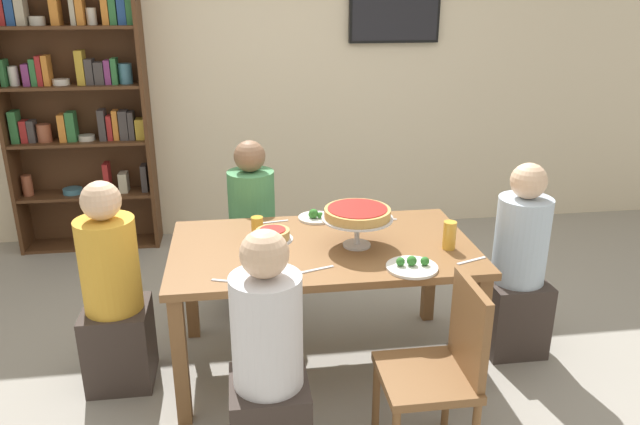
{
  "coord_description": "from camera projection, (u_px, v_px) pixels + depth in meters",
  "views": [
    {
      "loc": [
        -0.43,
        -2.96,
        2.03
      ],
      "look_at": [
        0.0,
        0.1,
        0.89
      ],
      "focal_mm": 33.94,
      "sensor_mm": 36.0,
      "label": 1
    }
  ],
  "objects": [
    {
      "name": "cutlery_knife_near",
      "position": [
        230.0,
        281.0,
        2.84
      ],
      "size": [
        0.18,
        0.07,
        0.0
      ],
      "primitive_type": "cube",
      "rotation": [
        0.0,
        0.0,
        -0.33
      ],
      "color": "silver",
      "rests_on": "dining_table"
    },
    {
      "name": "deep_dish_pizza_stand",
      "position": [
        357.0,
        215.0,
        3.18
      ],
      "size": [
        0.38,
        0.38,
        0.22
      ],
      "color": "silver",
      "rests_on": "dining_table"
    },
    {
      "name": "ground_plane",
      "position": [
        322.0,
        362.0,
        3.51
      ],
      "size": [
        12.0,
        12.0,
        0.0
      ],
      "primitive_type": "plane",
      "color": "gray"
    },
    {
      "name": "salad_plate_near_diner",
      "position": [
        412.0,
        266.0,
        2.97
      ],
      "size": [
        0.26,
        0.26,
        0.06
      ],
      "color": "white",
      "rests_on": "dining_table"
    },
    {
      "name": "dining_table",
      "position": [
        323.0,
        260.0,
        3.28
      ],
      "size": [
        1.62,
        0.93,
        0.74
      ],
      "color": "brown",
      "rests_on": "ground_plane"
    },
    {
      "name": "diner_far_left",
      "position": [
        253.0,
        238.0,
        3.98
      ],
      "size": [
        0.34,
        0.34,
        1.15
      ],
      "rotation": [
        0.0,
        0.0,
        -1.57
      ],
      "color": "#382D28",
      "rests_on": "ground_plane"
    },
    {
      "name": "beer_glass_amber_short",
      "position": [
        257.0,
        229.0,
        3.29
      ],
      "size": [
        0.07,
        0.07,
        0.13
      ],
      "primitive_type": "cylinder",
      "color": "gold",
      "rests_on": "dining_table"
    },
    {
      "name": "diner_head_east",
      "position": [
        517.0,
        273.0,
        3.49
      ],
      "size": [
        0.34,
        0.34,
        1.15
      ],
      "rotation": [
        0.0,
        0.0,
        3.14
      ],
      "color": "#382D28",
      "rests_on": "ground_plane"
    },
    {
      "name": "rear_partition",
      "position": [
        285.0,
        70.0,
        5.07
      ],
      "size": [
        8.0,
        0.12,
        2.8
      ],
      "primitive_type": "cube",
      "color": "beige",
      "rests_on": "ground_plane"
    },
    {
      "name": "chair_near_right",
      "position": [
        442.0,
        365.0,
        2.65
      ],
      "size": [
        0.4,
        0.4,
        0.87
      ],
      "rotation": [
        0.0,
        0.0,
        1.57
      ],
      "color": "brown",
      "rests_on": "ground_plane"
    },
    {
      "name": "water_glass_clear_near",
      "position": [
        356.0,
        210.0,
        3.62
      ],
      "size": [
        0.06,
        0.06,
        0.1
      ],
      "primitive_type": "cylinder",
      "color": "white",
      "rests_on": "dining_table"
    },
    {
      "name": "personal_pizza_stand",
      "position": [
        273.0,
        244.0,
        2.79
      ],
      "size": [
        0.19,
        0.19,
        0.26
      ],
      "color": "silver",
      "rests_on": "dining_table"
    },
    {
      "name": "diner_head_west",
      "position": [
        114.0,
        301.0,
        3.18
      ],
      "size": [
        0.34,
        0.34,
        1.15
      ],
      "color": "#382D28",
      "rests_on": "ground_plane"
    },
    {
      "name": "water_glass_clear_far",
      "position": [
        274.0,
        256.0,
        3.0
      ],
      "size": [
        0.06,
        0.06,
        0.09
      ],
      "primitive_type": "cylinder",
      "color": "white",
      "rests_on": "dining_table"
    },
    {
      "name": "cutlery_spare_fork",
      "position": [
        381.0,
        219.0,
        3.62
      ],
      "size": [
        0.18,
        0.07,
        0.0
      ],
      "primitive_type": "cube",
      "rotation": [
        0.0,
        0.0,
        2.85
      ],
      "color": "silver",
      "rests_on": "dining_table"
    },
    {
      "name": "bookshelf",
      "position": [
        78.0,
        104.0,
        4.75
      ],
      "size": [
        1.1,
        0.3,
        2.21
      ],
      "color": "#4C2D19",
      "rests_on": "ground_plane"
    },
    {
      "name": "salad_plate_far_diner",
      "position": [
        315.0,
        217.0,
        3.61
      ],
      "size": [
        0.21,
        0.21,
        0.07
      ],
      "color": "white",
      "rests_on": "dining_table"
    },
    {
      "name": "cutlery_fork_near",
      "position": [
        273.0,
        222.0,
        3.57
      ],
      "size": [
        0.18,
        0.05,
        0.0
      ],
      "primitive_type": "cube",
      "rotation": [
        0.0,
        0.0,
        3.31
      ],
      "color": "silver",
      "rests_on": "dining_table"
    },
    {
      "name": "beer_glass_amber_tall",
      "position": [
        449.0,
        235.0,
        3.18
      ],
      "size": [
        0.07,
        0.07,
        0.15
      ],
      "primitive_type": "cylinder",
      "color": "gold",
      "rests_on": "dining_table"
    },
    {
      "name": "television",
      "position": [
        395.0,
        14.0,
        4.95
      ],
      "size": [
        0.75,
        0.05,
        0.45
      ],
      "color": "black"
    },
    {
      "name": "cutlery_fork_far",
      "position": [
        471.0,
        261.0,
        3.06
      ],
      "size": [
        0.17,
        0.08,
        0.0
      ],
      "primitive_type": "cube",
      "rotation": [
        0.0,
        0.0,
        0.35
      ],
      "color": "silver",
      "rests_on": "dining_table"
    },
    {
      "name": "diner_near_left",
      "position": [
        268.0,
        373.0,
        2.58
      ],
      "size": [
        0.34,
        0.34,
        1.15
      ],
      "rotation": [
        0.0,
        0.0,
        1.57
      ],
      "color": "#382D28",
      "rests_on": "ground_plane"
    },
    {
      "name": "cutlery_knife_far",
      "position": [
        317.0,
        269.0,
        2.96
      ],
      "size": [
        0.18,
        0.07,
        0.0
      ],
      "primitive_type": "cube",
      "rotation": [
        0.0,
        0.0,
        0.31
      ],
      "color": "silver",
      "rests_on": "dining_table"
    }
  ]
}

